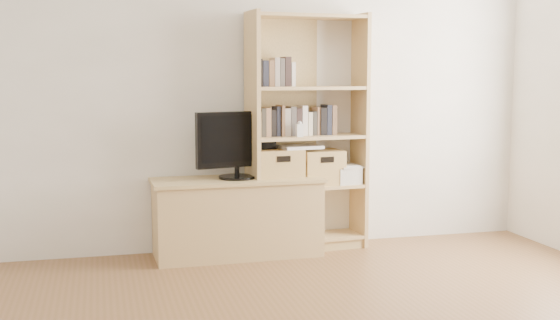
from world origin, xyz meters
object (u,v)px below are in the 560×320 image
object	(u,v)px
laptop	(300,147)
television	(237,145)
basket_right	(320,167)
baby_monitor	(300,130)
bookshelf	(307,133)
basket_left	(278,168)
tv_stand	(237,219)

from	to	relation	value
laptop	television	bearing A→B (deg)	176.52
basket_right	laptop	xyz separation A→B (m)	(-0.18, -0.03, 0.17)
baby_monitor	television	bearing A→B (deg)	172.11
baby_monitor	laptop	world-z (taller)	baby_monitor
bookshelf	basket_left	bearing A→B (deg)	-178.81
bookshelf	laptop	world-z (taller)	bookshelf
bookshelf	basket_right	bearing A→B (deg)	-2.60
basket_left	laptop	bearing A→B (deg)	-3.27
television	laptop	size ratio (longest dim) A/B	2.06
tv_stand	laptop	xyz separation A→B (m)	(0.51, 0.05, 0.54)
tv_stand	basket_right	world-z (taller)	basket_right
tv_stand	basket_left	size ratio (longest dim) A/B	3.53
tv_stand	basket_right	xyz separation A→B (m)	(0.69, 0.07, 0.37)
tv_stand	bookshelf	world-z (taller)	bookshelf
bookshelf	laptop	xyz separation A→B (m)	(-0.06, -0.02, -0.11)
basket_right	television	bearing A→B (deg)	-178.97
baby_monitor	laptop	xyz separation A→B (m)	(0.03, 0.09, -0.14)
television	laptop	distance (m)	0.52
baby_monitor	basket_left	xyz separation A→B (m)	(-0.15, 0.09, -0.30)
tv_stand	laptop	world-z (taller)	laptop
tv_stand	basket_left	bearing A→B (deg)	6.16
bookshelf	laptop	distance (m)	0.13
baby_monitor	basket_left	bearing A→B (deg)	148.07
television	basket_left	size ratio (longest dim) A/B	1.83
television	baby_monitor	world-z (taller)	television
baby_monitor	basket_right	distance (m)	0.39
baby_monitor	laptop	bearing A→B (deg)	68.12
basket_left	laptop	world-z (taller)	laptop
tv_stand	television	size ratio (longest dim) A/B	1.93
bookshelf	basket_left	distance (m)	0.37
basket_left	laptop	xyz separation A→B (m)	(0.18, 0.00, 0.16)
television	bookshelf	bearing A→B (deg)	-6.46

